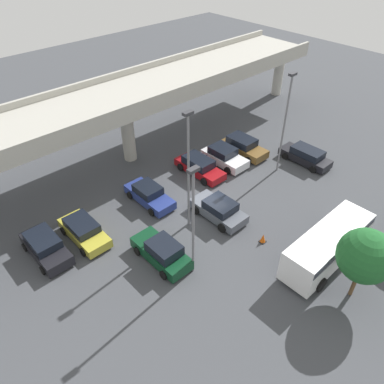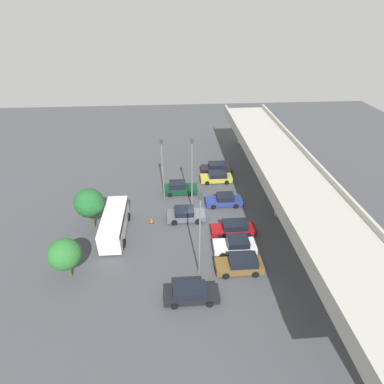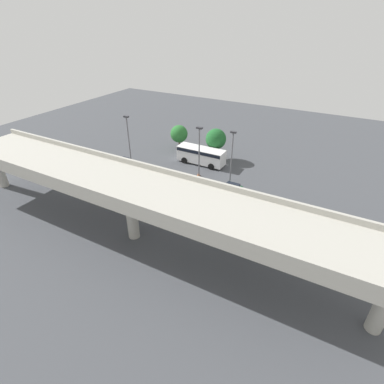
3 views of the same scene
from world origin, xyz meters
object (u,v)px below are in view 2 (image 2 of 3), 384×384
(lamp_post_near_aisle, at_px, (162,165))
(parked_car_3, at_px, (224,200))
(parked_car_7, at_px, (240,264))
(tree_front_left, at_px, (89,203))
(traffic_cone, at_px, (151,220))
(parked_car_4, at_px, (185,214))
(lamp_post_mid_lot, at_px, (192,171))
(lamp_post_by_overpass, at_px, (200,231))
(parked_car_0, at_px, (216,168))
(parked_car_1, at_px, (217,177))
(shuttle_bus, at_px, (114,222))
(tree_front_right, at_px, (65,254))
(parked_car_2, at_px, (180,188))
(parked_car_5, at_px, (234,228))
(parked_car_8, at_px, (191,293))
(parked_car_6, at_px, (235,245))

(lamp_post_near_aisle, bearing_deg, parked_car_3, 73.33)
(parked_car_7, bearing_deg, tree_front_left, -26.27)
(parked_car_7, xyz_separation_m, traffic_cone, (-7.95, -8.77, -0.43))
(parked_car_4, bearing_deg, lamp_post_mid_lot, 67.52)
(lamp_post_near_aisle, bearing_deg, lamp_post_by_overpass, 14.19)
(parked_car_0, xyz_separation_m, lamp_post_by_overpass, (19.74, -4.36, 4.38))
(parked_car_1, height_order, shuttle_bus, shuttle_bus)
(tree_front_right, bearing_deg, lamp_post_by_overpass, 87.55)
(parked_car_2, bearing_deg, parked_car_1, 26.88)
(parked_car_5, bearing_deg, parked_car_8, 57.56)
(parked_car_0, distance_m, tree_front_right, 25.34)
(parked_car_1, xyz_separation_m, shuttle_bus, (10.62, -12.74, 0.84))
(parked_car_6, relative_size, tree_front_left, 0.87)
(parked_car_1, height_order, traffic_cone, parked_car_1)
(parked_car_6, bearing_deg, lamp_post_near_aisle, -55.44)
(parked_car_3, bearing_deg, parked_car_5, 91.76)
(parked_car_0, height_order, parked_car_6, parked_car_6)
(parked_car_1, height_order, parked_car_2, parked_car_2)
(parked_car_3, xyz_separation_m, parked_car_5, (5.66, 0.17, 0.05))
(parked_car_4, height_order, lamp_post_by_overpass, lamp_post_by_overpass)
(parked_car_4, distance_m, shuttle_bus, 8.13)
(parked_car_8, xyz_separation_m, tree_front_right, (-3.38, -11.04, 2.03))
(parked_car_4, height_order, parked_car_6, parked_car_6)
(parked_car_4, height_order, lamp_post_mid_lot, lamp_post_mid_lot)
(tree_front_right, bearing_deg, shuttle_bus, 150.70)
(parked_car_8, distance_m, lamp_post_by_overpass, 5.35)
(parked_car_3, relative_size, traffic_cone, 6.50)
(parked_car_3, distance_m, parked_car_4, 5.71)
(lamp_post_by_overpass, distance_m, traffic_cone, 10.56)
(parked_car_7, bearing_deg, parked_car_6, -90.76)
(parked_car_8, height_order, tree_front_left, tree_front_left)
(parked_car_4, bearing_deg, parked_car_5, -29.40)
(parked_car_2, xyz_separation_m, parked_car_5, (8.82, 5.68, -0.03))
(parked_car_4, bearing_deg, parked_car_8, -90.63)
(parked_car_4, bearing_deg, lamp_post_near_aisle, 116.99)
(parked_car_2, distance_m, shuttle_bus, 10.81)
(parked_car_1, distance_m, parked_car_6, 14.31)
(parked_car_6, xyz_separation_m, lamp_post_near_aisle, (-10.68, -7.35, 3.94))
(parked_car_3, distance_m, parked_car_7, 11.03)
(parked_car_6, distance_m, tree_front_right, 16.25)
(parked_car_3, bearing_deg, parked_car_4, 28.54)
(parked_car_2, distance_m, lamp_post_mid_lot, 5.98)
(traffic_cone, bearing_deg, parked_car_7, 47.80)
(parked_car_7, xyz_separation_m, tree_front_left, (-7.51, -15.22, 2.61))
(parked_car_3, bearing_deg, shuttle_bus, 20.16)
(parked_car_6, bearing_deg, parked_car_5, -97.94)
(parked_car_8, distance_m, tree_front_left, 14.96)
(parked_car_1, xyz_separation_m, parked_car_4, (8.62, -4.90, 0.04))
(shuttle_bus, bearing_deg, parked_car_4, -75.74)
(parked_car_8, height_order, lamp_post_by_overpass, lamp_post_by_overpass)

